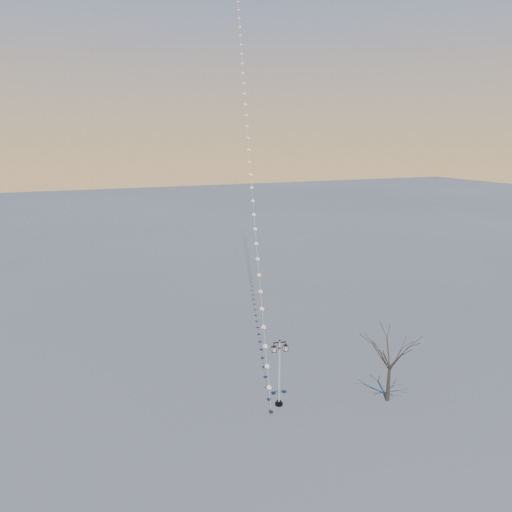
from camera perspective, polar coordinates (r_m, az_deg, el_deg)
ground at (r=31.03m, az=4.58°, el=-18.78°), size 300.00×300.00×0.00m
street_lamp at (r=31.21m, az=2.78°, el=-13.27°), size 1.13×0.51×4.50m
bare_tree at (r=32.56m, az=15.63°, el=-11.22°), size 2.78×2.78×4.61m
kite_train at (r=47.41m, az=-1.03°, el=16.22°), size 13.23×39.72×37.68m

